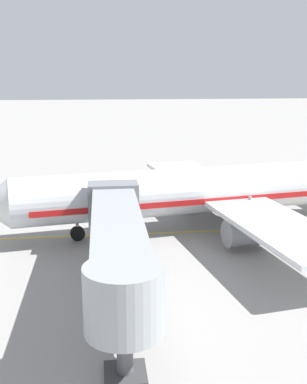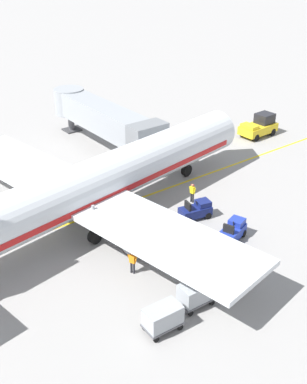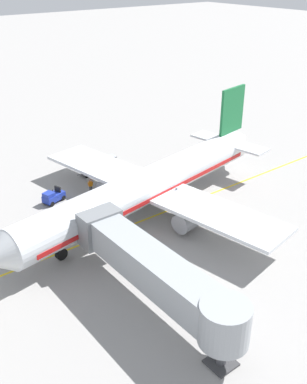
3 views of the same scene
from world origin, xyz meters
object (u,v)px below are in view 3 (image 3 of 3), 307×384
(baggage_cart_front, at_px, (90,168))
(jet_bridge, at_px, (155,270))
(ground_crew_loader, at_px, (68,221))
(ground_crew_marshaller, at_px, (120,179))
(baggage_cart_second_in_train, at_px, (108,161))
(baggage_tug_lead, at_px, (53,196))
(ground_crew_wing_walker, at_px, (91,185))
(parked_airliner, at_px, (149,185))
(baggage_tug_trailing, at_px, (71,210))

(baggage_cart_front, bearing_deg, jet_bridge, 160.35)
(baggage_cart_front, bearing_deg, ground_crew_loader, 139.61)
(ground_crew_marshaller, bearing_deg, baggage_cart_front, 13.99)
(baggage_cart_front, xyz_separation_m, ground_crew_marshaller, (-4.87, -1.21, 0.00))
(baggage_cart_second_in_train, bearing_deg, baggage_tug_lead, 112.99)
(baggage_tug_lead, xyz_separation_m, ground_crew_wing_walker, (-0.55, -4.47, 0.24))
(baggage_tug_lead, bearing_deg, baggage_cart_second_in_train, -67.01)
(parked_airliner, distance_m, ground_crew_loader, 8.92)
(baggage_cart_front, distance_m, ground_crew_loader, 12.85)
(parked_airliner, distance_m, baggage_tug_lead, 11.09)
(ground_crew_wing_walker, distance_m, ground_crew_marshaller, 3.72)
(baggage_tug_lead, height_order, ground_crew_marshaller, ground_crew_marshaller)
(baggage_tug_trailing, bearing_deg, baggage_tug_lead, 1.26)
(baggage_tug_lead, distance_m, ground_crew_wing_walker, 4.51)
(baggage_tug_trailing, xyz_separation_m, baggage_cart_second_in_train, (8.06, -9.71, 0.24))
(ground_crew_wing_walker, bearing_deg, ground_crew_marshaller, -99.30)
(ground_crew_wing_walker, relative_size, ground_crew_loader, 1.00)
(jet_bridge, height_order, ground_crew_wing_walker, jet_bridge)
(jet_bridge, relative_size, ground_crew_loader, 10.31)
(baggage_tug_lead, relative_size, baggage_tug_trailing, 1.02)
(jet_bridge, bearing_deg, baggage_tug_lead, -4.66)
(parked_airliner, height_order, baggage_cart_front, parked_airliner)
(parked_airliner, height_order, jet_bridge, parked_airliner)
(ground_crew_marshaller, bearing_deg, jet_bridge, 152.93)
(ground_crew_loader, bearing_deg, ground_crew_marshaller, -62.76)
(baggage_tug_lead, distance_m, baggage_cart_second_in_train, 10.64)
(baggage_cart_second_in_train, xyz_separation_m, ground_crew_loader, (-10.22, 11.20, 0.00))
(parked_airliner, bearing_deg, ground_crew_marshaller, -9.55)
(ground_crew_marshaller, bearing_deg, parked_airliner, 170.45)
(baggage_tug_trailing, relative_size, ground_crew_marshaller, 1.59)
(ground_crew_wing_walker, bearing_deg, baggage_tug_trailing, 127.45)
(parked_airliner, bearing_deg, ground_crew_loader, 75.01)
(jet_bridge, relative_size, baggage_tug_trailing, 6.47)
(baggage_cart_second_in_train, relative_size, ground_crew_marshaller, 1.73)
(parked_airliner, bearing_deg, baggage_tug_trailing, 57.36)
(baggage_cart_front, xyz_separation_m, baggage_cart_second_in_train, (0.43, -2.87, 0.00))
(baggage_tug_trailing, bearing_deg, parked_airliner, -122.64)
(parked_airliner, xyz_separation_m, baggage_cart_second_in_train, (12.45, -2.86, -2.24))
(jet_bridge, distance_m, baggage_cart_second_in_train, 27.14)
(parked_airliner, height_order, ground_crew_loader, parked_airliner)
(ground_crew_wing_walker, height_order, ground_crew_loader, same)
(parked_airliner, relative_size, baggage_tug_trailing, 13.82)
(parked_airliner, height_order, baggage_tug_trailing, parked_airliner)
(baggage_cart_front, distance_m, ground_crew_wing_walker, 4.93)
(ground_crew_wing_walker, bearing_deg, ground_crew_loader, 133.22)
(parked_airliner, relative_size, baggage_cart_front, 12.70)
(baggage_tug_trailing, distance_m, ground_crew_loader, 2.63)
(jet_bridge, bearing_deg, baggage_cart_front, -19.65)
(jet_bridge, height_order, ground_crew_marshaller, jet_bridge)
(ground_crew_loader, bearing_deg, ground_crew_wing_walker, -46.78)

